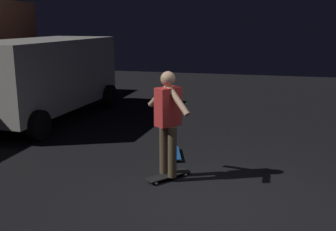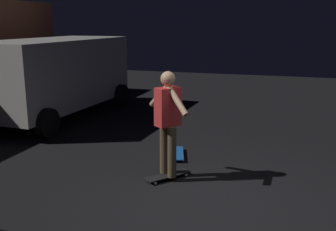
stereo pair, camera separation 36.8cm
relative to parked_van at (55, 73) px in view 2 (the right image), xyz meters
name	(u,v)px [view 2 (the right image)]	position (x,y,z in m)	size (l,w,h in m)	color
ground_plane	(216,206)	(-3.95, -5.00, -1.16)	(28.00, 28.00, 0.00)	black
parked_van	(55,73)	(0.00, 0.00, 0.00)	(4.70, 2.41, 2.03)	silver
skateboard_ridden	(168,176)	(-3.22, -4.07, -1.11)	(0.74, 0.64, 0.07)	black
skateboard_spare	(178,153)	(-2.12, -3.93, -1.11)	(0.80, 0.41, 0.07)	#1959B2
skater	(168,116)	(-3.22, -4.07, -0.12)	(0.68, 0.83, 1.67)	brown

